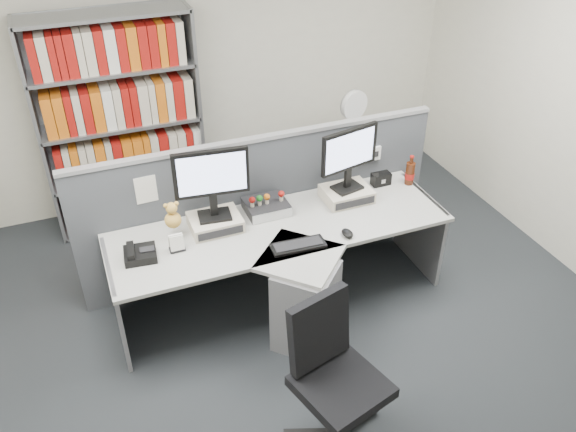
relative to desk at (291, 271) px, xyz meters
name	(u,v)px	position (x,y,z in m)	size (l,w,h in m)	color
ground	(321,368)	(0.00, -0.60, -0.46)	(5.50, 5.50, 0.00)	#2D3135
room_shell	(331,147)	(0.00, -0.60, 1.33)	(5.04, 5.54, 2.72)	silver
partition	(262,205)	(0.00, 0.65, 0.19)	(3.00, 0.08, 1.27)	#494C53
desk	(291,271)	(0.00, 0.00, 0.00)	(2.60, 1.20, 0.72)	#B0B0A9
monitor_riser_left	(215,222)	(-0.46, 0.38, 0.31)	(0.38, 0.31, 0.10)	beige
monitor_riser_right	(347,194)	(0.64, 0.38, 0.31)	(0.38, 0.31, 0.10)	beige
monitor_left	(212,179)	(-0.46, 0.38, 0.70)	(0.55, 0.20, 0.56)	black
monitor_right	(349,154)	(0.64, 0.38, 0.68)	(0.51, 0.21, 0.52)	black
desktop_pc	(266,207)	(-0.03, 0.45, 0.31)	(0.32, 0.29, 0.09)	black
figurines	(265,198)	(-0.04, 0.44, 0.40)	(0.29, 0.05, 0.09)	beige
keyboard	(298,245)	(0.03, -0.07, 0.28)	(0.41, 0.17, 0.03)	black
mouse	(347,233)	(0.42, -0.08, 0.29)	(0.08, 0.12, 0.05)	black
desk_phone	(139,254)	(-1.06, 0.22, 0.30)	(0.24, 0.22, 0.10)	black
desk_calendar	(177,244)	(-0.79, 0.22, 0.32)	(0.11, 0.08, 0.13)	black
plush_toy	(173,217)	(-0.77, 0.37, 0.45)	(0.12, 0.12, 0.21)	gold
speaker	(381,179)	(1.01, 0.49, 0.32)	(0.16, 0.09, 0.11)	black
cola_bottle	(410,173)	(1.24, 0.41, 0.36)	(0.08, 0.08, 0.26)	#3F190A
shelving_unit	(122,128)	(-0.90, 1.85, 0.52)	(1.41, 0.40, 2.00)	gray
filing_cabinet	(349,169)	(1.20, 1.40, -0.11)	(0.45, 0.61, 0.70)	gray
desk_fan	(353,108)	(1.20, 1.40, 0.55)	(0.29, 0.17, 0.49)	white
office_chair	(333,373)	(-0.16, -1.08, 0.09)	(0.67, 0.65, 1.01)	silver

